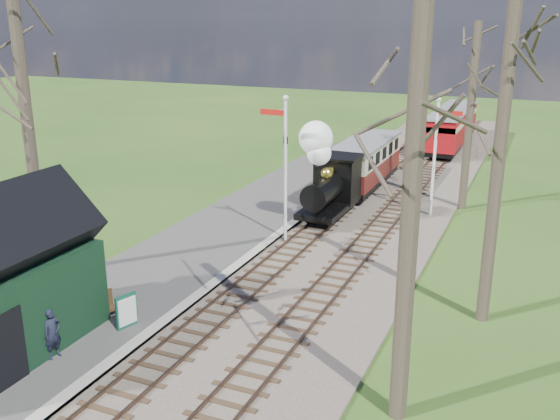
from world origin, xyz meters
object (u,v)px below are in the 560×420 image
(semaphore_far, at_px, (437,148))
(locomotive, at_px, (328,176))
(bench, at_px, (95,308))
(red_carriage_a, at_px, (445,133))
(red_carriage_b, at_px, (457,121))
(person, at_px, (52,333))
(coach, at_px, (365,161))
(semaphore_near, at_px, (284,159))
(sign_board, at_px, (127,311))

(semaphore_far, height_order, locomotive, semaphore_far)
(semaphore_far, bearing_deg, bench, -116.42)
(locomotive, distance_m, red_carriage_a, 16.86)
(semaphore_far, distance_m, red_carriage_b, 19.73)
(person, bearing_deg, coach, 3.18)
(semaphore_near, relative_size, semaphore_far, 1.09)
(coach, distance_m, red_carriage_a, 10.89)
(semaphore_far, distance_m, bench, 17.20)
(locomotive, bearing_deg, person, -100.39)
(sign_board, bearing_deg, red_carriage_b, 82.51)
(locomotive, height_order, person, locomotive)
(semaphore_near, distance_m, sign_board, 9.74)
(locomotive, xyz_separation_m, red_carriage_b, (2.61, 22.14, -0.60))
(semaphore_near, relative_size, sign_board, 5.88)
(sign_board, height_order, bench, sign_board)
(semaphore_near, bearing_deg, sign_board, -97.44)
(bench, bearing_deg, red_carriage_a, 78.83)
(semaphore_near, distance_m, locomotive, 3.79)
(semaphore_far, height_order, red_carriage_a, semaphore_far)
(semaphore_far, xyz_separation_m, coach, (-4.37, 3.49, -1.76))
(red_carriage_b, distance_m, person, 37.42)
(semaphore_near, distance_m, bench, 9.99)
(semaphore_far, relative_size, person, 3.93)
(semaphore_near, xyz_separation_m, bench, (-2.41, -9.20, -3.05))
(red_carriage_b, bearing_deg, coach, -99.19)
(semaphore_far, bearing_deg, locomotive, -149.59)
(locomotive, relative_size, bench, 3.28)
(red_carriage_b, relative_size, bench, 3.74)
(semaphore_far, xyz_separation_m, locomotive, (-4.39, -2.57, -1.17))
(sign_board, xyz_separation_m, bench, (-1.21, 0.02, -0.16))
(person, bearing_deg, red_carriage_a, 1.02)
(person, bearing_deg, red_carriage_b, 2.42)
(semaphore_near, relative_size, person, 4.27)
(red_carriage_b, bearing_deg, red_carriage_a, -90.00)
(semaphore_far, xyz_separation_m, red_carriage_a, (-1.77, 14.07, -1.78))
(coach, distance_m, red_carriage_b, 16.28)
(sign_board, relative_size, bench, 0.73)
(red_carriage_b, height_order, person, red_carriage_b)
(semaphore_far, bearing_deg, semaphore_near, -130.60)
(locomotive, bearing_deg, sign_board, -98.81)
(coach, relative_size, red_carriage_a, 1.40)
(coach, bearing_deg, sign_board, -96.02)
(red_carriage_a, distance_m, bench, 29.85)
(red_carriage_b, xyz_separation_m, bench, (-5.78, -34.77, -1.00))
(sign_board, bearing_deg, semaphore_far, 67.37)
(coach, relative_size, red_carriage_b, 1.40)
(red_carriage_a, bearing_deg, semaphore_far, -82.81)
(semaphore_far, distance_m, red_carriage_a, 14.29)
(semaphore_near, distance_m, semaphore_far, 7.91)
(red_carriage_a, distance_m, person, 31.99)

